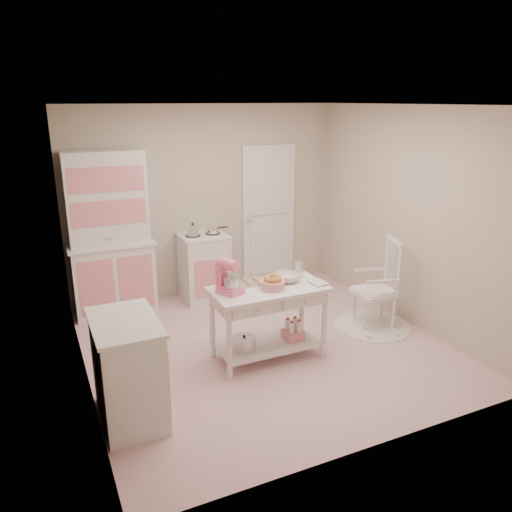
{
  "coord_description": "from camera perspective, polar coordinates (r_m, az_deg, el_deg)",
  "views": [
    {
      "loc": [
        -2.21,
        -4.55,
        2.65
      ],
      "look_at": [
        0.0,
        0.25,
        0.99
      ],
      "focal_mm": 35.0,
      "sensor_mm": 36.0,
      "label": 1
    }
  ],
  "objects": [
    {
      "name": "recipe_book",
      "position": [
        5.25,
        6.47,
        -3.2
      ],
      "size": [
        0.18,
        0.22,
        0.02
      ],
      "primitive_type": "imported",
      "rotation": [
        0.0,
        0.0,
        0.14
      ],
      "color": "beige",
      "rests_on": "work_table"
    },
    {
      "name": "base_cabinet",
      "position": [
        4.47,
        -14.39,
        -12.52
      ],
      "size": [
        0.54,
        0.84,
        0.92
      ],
      "primitive_type": "cube",
      "color": "white",
      "rests_on": "ground"
    },
    {
      "name": "work_table",
      "position": [
        5.3,
        1.43,
        -7.66
      ],
      "size": [
        1.2,
        0.6,
        0.8
      ],
      "primitive_type": "cube",
      "color": "white",
      "rests_on": "ground"
    },
    {
      "name": "metal_pitcher",
      "position": [
        5.44,
        4.89,
        -1.53
      ],
      "size": [
        0.1,
        0.1,
        0.17
      ],
      "primitive_type": "cylinder",
      "color": "silver",
      "rests_on": "work_table"
    },
    {
      "name": "stand_mixer",
      "position": [
        4.94,
        -3.01,
        -2.44
      ],
      "size": [
        0.3,
        0.34,
        0.34
      ],
      "primitive_type": "cube",
      "rotation": [
        0.0,
        0.0,
        0.43
      ],
      "color": "pink",
      "rests_on": "work_table"
    },
    {
      "name": "rocking_chair",
      "position": [
        6.11,
        13.5,
        -3.13
      ],
      "size": [
        0.65,
        0.82,
        1.1
      ],
      "primitive_type": "cube",
      "rotation": [
        0.0,
        0.0,
        -0.27
      ],
      "color": "white",
      "rests_on": "ground"
    },
    {
      "name": "lace_rug",
      "position": [
        6.32,
        13.15,
        -7.75
      ],
      "size": [
        0.92,
        0.92,
        0.01
      ],
      "primitive_type": "cylinder",
      "color": "white",
      "rests_on": "ground"
    },
    {
      "name": "cookie_tray",
      "position": [
        5.23,
        -0.88,
        -3.15
      ],
      "size": [
        0.34,
        0.24,
        0.02
      ],
      "primitive_type": "cube",
      "color": "silver",
      "rests_on": "work_table"
    },
    {
      "name": "room_shell",
      "position": [
        5.16,
        1.15,
        6.25
      ],
      "size": [
        3.84,
        3.84,
        2.62
      ],
      "color": "#D2838E",
      "rests_on": "ground"
    },
    {
      "name": "bread_basket",
      "position": [
        5.09,
        1.92,
        -3.31
      ],
      "size": [
        0.25,
        0.25,
        0.09
      ],
      "primitive_type": "cylinder",
      "color": "pink",
      "rests_on": "work_table"
    },
    {
      "name": "mixing_bowl",
      "position": [
        5.31,
        3.61,
        -2.49
      ],
      "size": [
        0.27,
        0.27,
        0.09
      ],
      "primitive_type": "imported",
      "color": "beige",
      "rests_on": "work_table"
    },
    {
      "name": "stove",
      "position": [
        6.85,
        -5.95,
        -1.27
      ],
      "size": [
        0.62,
        0.57,
        0.92
      ],
      "primitive_type": "cube",
      "color": "white",
      "rests_on": "ground"
    },
    {
      "name": "hutch",
      "position": [
        6.47,
        -16.36,
        2.34
      ],
      "size": [
        1.06,
        0.5,
        2.08
      ],
      "primitive_type": "cube",
      "color": "white",
      "rests_on": "ground"
    },
    {
      "name": "door",
      "position": [
        7.34,
        1.44,
        4.63
      ],
      "size": [
        0.82,
        0.05,
        2.04
      ],
      "primitive_type": "cube",
      "color": "white",
      "rests_on": "ground"
    }
  ]
}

